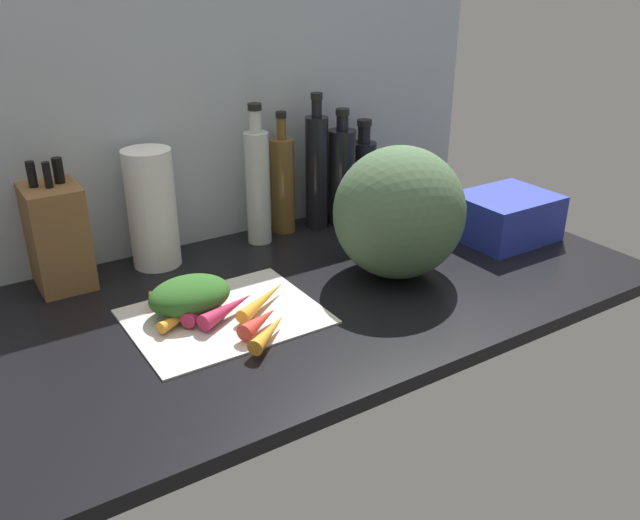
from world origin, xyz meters
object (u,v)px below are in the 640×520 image
object	(u,v)px
carrot_0	(260,321)
carrot_3	(263,299)
winter_squash	(399,213)
bottle_4	(363,175)
knife_block	(57,235)
bottle_2	(317,171)
bottle_3	(342,175)
bottle_1	(283,184)
carrot_7	(228,308)
dish_rack	(506,217)
carrot_6	(182,293)
carrot_5	(270,331)
carrot_1	(199,309)
carrot_4	(185,289)
cutting_board	(225,316)
bottle_0	(258,185)
paper_towel_roll	(152,209)
carrot_2	(183,316)

from	to	relation	value
carrot_0	carrot_3	xyz separation A→B (cm)	(5.01, 7.93, -0.24)
winter_squash	bottle_4	world-z (taller)	winter_squash
carrot_0	knife_block	distance (cm)	51.26
bottle_2	bottle_3	bearing A→B (deg)	-7.72
carrot_0	bottle_1	world-z (taller)	bottle_1
bottle_2	carrot_7	bearing A→B (deg)	-141.68
dish_rack	carrot_6	bearing A→B (deg)	172.13
carrot_6	carrot_7	bearing A→B (deg)	-66.51
carrot_5	bottle_2	bearing A→B (deg)	48.98
carrot_1	bottle_4	size ratio (longest dim) A/B	0.40
knife_block	carrot_7	bearing A→B (deg)	-55.62
carrot_0	dish_rack	world-z (taller)	dish_rack
carrot_4	carrot_7	world-z (taller)	carrot_7
cutting_board	carrot_0	bearing A→B (deg)	-70.25
cutting_board	bottle_0	world-z (taller)	bottle_0
carrot_0	bottle_2	distance (cm)	58.98
carrot_6	carrot_7	world-z (taller)	carrot_7
carrot_1	winter_squash	xyz separation A→B (cm)	(46.94, -4.59, 12.56)
carrot_5	bottle_1	size ratio (longest dim) A/B	0.41
bottle_3	dish_rack	distance (cm)	44.29
carrot_3	cutting_board	bearing A→B (deg)	171.51
carrot_0	carrot_3	size ratio (longest dim) A/B	0.64
cutting_board	carrot_4	bearing A→B (deg)	104.28
cutting_board	carrot_4	size ratio (longest dim) A/B	2.39
carrot_1	bottle_4	bearing A→B (deg)	26.59
cutting_board	carrot_1	xyz separation A→B (cm)	(-4.49, 2.10, 1.96)
carrot_7	carrot_3	bearing A→B (deg)	0.05
carrot_7	bottle_0	world-z (taller)	bottle_0
carrot_0	bottle_3	distance (cm)	63.07
knife_block	bottle_4	size ratio (longest dim) A/B	1.06
carrot_0	paper_towel_roll	bearing A→B (deg)	97.58
bottle_0	bottle_3	world-z (taller)	bottle_0
carrot_0	winter_squash	distance (cm)	41.61
carrot_5	bottle_3	distance (cm)	65.97
carrot_2	bottle_4	size ratio (longest dim) A/B	0.44
knife_block	bottle_4	xyz separation A→B (cm)	(82.85, 0.50, -0.43)
carrot_2	bottle_2	size ratio (longest dim) A/B	0.33
carrot_4	dish_rack	xyz separation A→B (cm)	(82.62, -13.96, 4.02)
carrot_0	paper_towel_roll	distance (cm)	43.39
bottle_2	carrot_4	bearing A→B (deg)	-157.06
carrot_1	carrot_0	bearing A→B (deg)	-55.37
carrot_2	bottle_1	distance (cm)	54.70
carrot_1	carrot_2	xyz separation A→B (cm)	(-3.78, -0.52, -0.34)
bottle_2	carrot_0	bearing A→B (deg)	-133.62
carrot_5	paper_towel_roll	world-z (taller)	paper_towel_roll
carrot_2	carrot_7	bearing A→B (deg)	-18.21
carrot_0	carrot_6	distance (cm)	21.33
carrot_2	bottle_0	bearing A→B (deg)	42.08
carrot_1	bottle_4	xyz separation A→B (cm)	(63.84, 31.96, 8.92)
carrot_0	carrot_4	size ratio (longest dim) A/B	0.69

